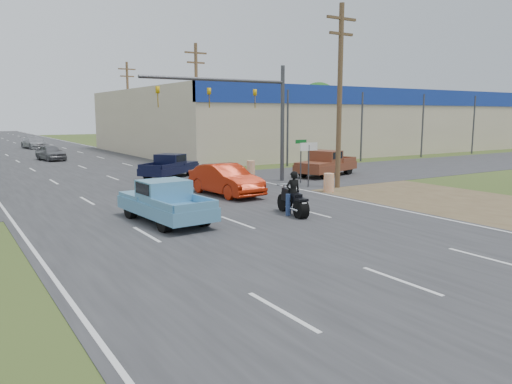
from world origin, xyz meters
TOP-DOWN VIEW (x-y plane):
  - ground at (0.00, 0.00)m, footprint 200.00×200.00m
  - main_road at (0.00, 40.00)m, footprint 15.00×180.00m
  - cross_road at (0.00, 18.00)m, footprint 120.00×10.00m
  - dirt_verge at (11.00, 10.00)m, footprint 8.00×18.00m
  - big_box_store at (32.00, 39.93)m, footprint 50.00×28.10m
  - utility_pole_1 at (9.50, 13.00)m, footprint 2.00×0.28m
  - utility_pole_2 at (9.50, 31.00)m, footprint 2.00×0.28m
  - utility_pole_3 at (9.50, 49.00)m, footprint 2.00×0.28m
  - tree_3 at (55.00, 70.00)m, footprint 8.40×8.40m
  - tree_5 at (30.00, 95.00)m, footprint 7.98×7.98m
  - barrel_0 at (8.00, 12.00)m, footprint 0.56×0.56m
  - barrel_1 at (8.40, 20.50)m, footprint 0.56×0.56m
  - lane_sign at (8.20, 14.00)m, footprint 1.20×0.08m
  - street_name_sign at (8.80, 15.50)m, footprint 0.80×0.08m
  - signal_mast at (5.82, 17.00)m, footprint 9.12×0.40m
  - red_convertible at (2.83, 13.96)m, footprint 2.07×4.93m
  - motorcycle at (2.64, 7.93)m, footprint 0.84×2.40m
  - rider at (2.65, 8.00)m, footprint 0.69×0.51m
  - blue_pickup at (-2.26, 9.66)m, footprint 2.24×5.02m
  - navy_pickup at (3.32, 22.26)m, footprint 4.83×4.13m
  - brown_pickup at (12.36, 17.44)m, footprint 5.52×3.60m
  - distant_car_grey at (-0.94, 39.40)m, footprint 2.31×4.30m
  - distant_car_silver at (0.41, 57.17)m, footprint 2.74×5.20m

SIDE VIEW (x-z plane):
  - ground at x=0.00m, z-range 0.00..0.00m
  - dirt_verge at x=11.00m, z-range 0.00..0.01m
  - cross_road at x=0.00m, z-range 0.00..0.02m
  - main_road at x=0.00m, z-range 0.00..0.02m
  - barrel_0 at x=8.00m, z-range 0.00..1.00m
  - barrel_1 at x=8.40m, z-range 0.00..1.00m
  - motorcycle at x=2.64m, z-range -0.07..1.15m
  - distant_car_grey at x=-0.94m, z-range 0.00..1.39m
  - distant_car_silver at x=0.41m, z-range 0.00..1.44m
  - navy_pickup at x=3.32m, z-range 0.01..1.55m
  - red_convertible at x=2.83m, z-range 0.00..1.58m
  - blue_pickup at x=-2.26m, z-range 0.01..1.63m
  - rider at x=2.65m, z-range 0.00..1.73m
  - brown_pickup at x=12.36m, z-range 0.01..1.72m
  - street_name_sign at x=8.80m, z-range 0.30..2.91m
  - lane_sign at x=8.20m, z-range 0.64..3.16m
  - big_box_store at x=32.00m, z-range 0.01..6.61m
  - signal_mast at x=5.82m, z-range 1.30..8.30m
  - utility_pole_1 at x=9.50m, z-range 0.32..10.32m
  - utility_pole_2 at x=9.50m, z-range 0.32..10.32m
  - utility_pole_3 at x=9.50m, z-range 0.32..10.32m
  - tree_5 at x=30.00m, z-range 0.94..10.82m
  - tree_3 at x=55.00m, z-range 0.99..11.39m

